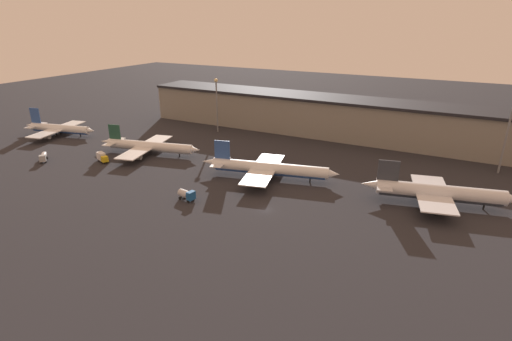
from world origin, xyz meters
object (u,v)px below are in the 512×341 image
object	(u,v)px
airplane_1	(149,146)
service_vehicle_1	(187,194)
airplane_2	(268,169)
service_vehicle_3	(43,157)
airplane_0	(59,129)
airplane_3	(438,193)
service_vehicle_2	(102,157)

from	to	relation	value
airplane_1	service_vehicle_1	xyz separation A→B (m)	(40.23, -28.41, -1.40)
airplane_2	service_vehicle_3	size ratio (longest dim) A/B	7.19
airplane_0	airplane_3	size ratio (longest dim) A/B	0.85
airplane_2	service_vehicle_2	distance (m)	65.30
airplane_0	airplane_1	bearing A→B (deg)	-14.65
airplane_1	service_vehicle_3	bearing A→B (deg)	-152.69
service_vehicle_1	service_vehicle_2	size ratio (longest dim) A/B	0.87
airplane_2	service_vehicle_3	distance (m)	87.94
airplane_2	service_vehicle_3	bearing A→B (deg)	-176.87
airplane_1	airplane_2	distance (m)	54.33
airplane_0	airplane_3	bearing A→B (deg)	-12.42
airplane_3	service_vehicle_2	xyz separation A→B (m)	(-116.98, -18.85, -1.97)
service_vehicle_1	service_vehicle_3	xyz separation A→B (m)	(-70.38, 2.85, -0.11)
airplane_0	airplane_2	bearing A→B (deg)	-14.43
service_vehicle_1	service_vehicle_3	world-z (taller)	service_vehicle_1
airplane_0	airplane_3	world-z (taller)	airplane_3
airplane_2	service_vehicle_2	xyz separation A→B (m)	(-63.65, -14.48, -1.60)
service_vehicle_1	service_vehicle_2	distance (m)	51.18
service_vehicle_2	airplane_1	bearing A→B (deg)	80.31
airplane_1	service_vehicle_1	distance (m)	49.27
airplane_0	service_vehicle_2	distance (m)	49.73
airplane_1	airplane_2	size ratio (longest dim) A/B	0.91
airplane_3	service_vehicle_1	size ratio (longest dim) A/B	7.49
airplane_3	service_vehicle_1	xyz separation A→B (m)	(-67.42, -31.60, -2.09)
airplane_3	airplane_1	bearing A→B (deg)	168.73
airplane_3	service_vehicle_3	xyz separation A→B (m)	(-137.80, -28.75, -2.20)
airplane_0	service_vehicle_2	world-z (taller)	airplane_0
airplane_2	service_vehicle_1	bearing A→B (deg)	-130.32
airplane_0	service_vehicle_2	xyz separation A→B (m)	(46.61, -17.29, -1.29)
airplane_1	service_vehicle_2	size ratio (longest dim) A/B	6.48
airplane_1	airplane_3	xyz separation A→B (m)	(107.65, 3.20, 0.68)
service_vehicle_1	airplane_2	bearing A→B (deg)	72.91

